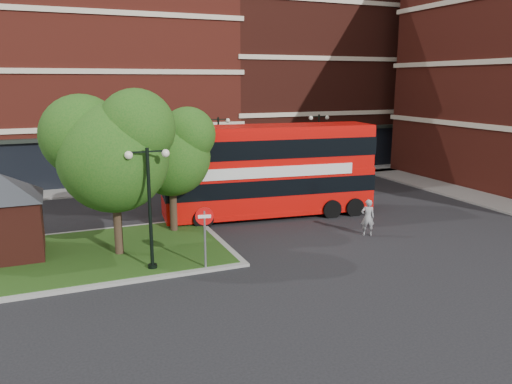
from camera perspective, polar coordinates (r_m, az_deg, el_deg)
name	(u,v)px	position (r m, az deg, el deg)	size (l,w,h in m)	color
ground	(279,255)	(22.11, 2.64, -7.21)	(120.00, 120.00, 0.00)	black
pavement_far	(185,184)	(37.17, -8.11, 0.95)	(44.00, 3.00, 0.12)	slate
terrace_far_left	(59,87)	(42.85, -21.61, 11.09)	(26.00, 12.00, 14.00)	maroon
terrace_far_right	(308,75)	(48.54, 5.91, 13.15)	(18.00, 12.00, 16.00)	#471911
traffic_island	(83,256)	(23.08, -19.18, -6.88)	(12.60, 7.60, 0.15)	gray
kiosk	(2,207)	(23.52, -27.03, -1.51)	(6.51, 6.51, 3.60)	#471911
tree_island_west	(110,147)	(21.70, -16.31, 4.96)	(5.40, 4.71, 7.21)	#2D2116
tree_island_east	(169,149)	(24.68, -9.88, 4.86)	(4.46, 3.90, 6.29)	#2D2116
lamp_island	(150,203)	(19.88, -12.07, -1.24)	(1.72, 0.36, 5.00)	black
lamp_far_left	(219,148)	(35.36, -4.29, 5.00)	(1.72, 0.36, 5.00)	black
lamp_far_right	(318,143)	(38.56, 7.14, 5.57)	(1.72, 0.36, 5.00)	black
bus	(269,165)	(27.70, 1.48, 3.14)	(11.94, 3.91, 4.48)	red
woman	(368,217)	(25.17, 12.64, -2.86)	(0.67, 0.44, 1.83)	gray
car_silver	(150,178)	(36.01, -12.02, 1.59)	(1.83, 4.55, 1.55)	#B9BBC1
car_white	(226,175)	(37.43, -3.49, 1.99)	(1.29, 3.69, 1.21)	silver
no_entry_sign	(205,226)	(19.90, -5.89, -3.86)	(0.72, 0.22, 2.63)	slate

